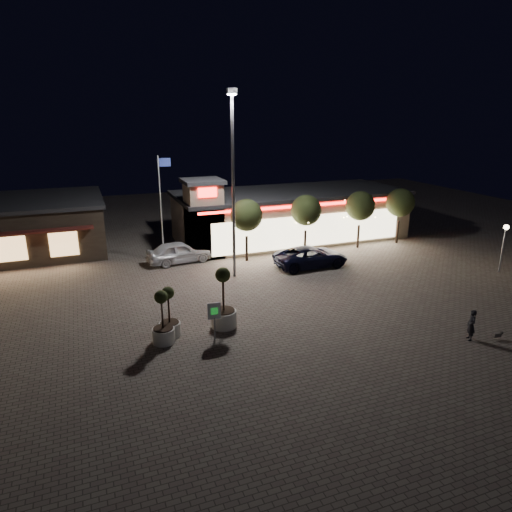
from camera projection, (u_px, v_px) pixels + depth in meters
name	position (u px, v px, depth m)	size (l,w,h in m)	color
ground	(247.00, 329.00, 24.06)	(90.00, 90.00, 0.00)	#675E53
retail_building	(286.00, 215.00, 40.74)	(20.40, 8.40, 6.10)	tan
floodlight_pole	(233.00, 175.00, 29.77)	(0.60, 0.40, 12.38)	gray
flagpole	(162.00, 200.00, 33.56)	(0.95, 0.10, 8.00)	white
lamp_post_east	(504.00, 239.00, 31.98)	(0.36, 0.36, 3.48)	gray
string_tree_a	(246.00, 215.00, 34.16)	(2.42, 2.42, 4.79)	#332319
string_tree_b	(306.00, 210.00, 35.88)	(2.42, 2.42, 4.79)	#332319
string_tree_c	(360.00, 206.00, 37.59)	(2.42, 2.42, 4.79)	#332319
string_tree_d	(400.00, 203.00, 38.97)	(2.42, 2.42, 4.79)	#332319
pickup_truck	(311.00, 257.00, 33.63)	(2.55, 5.53, 1.54)	black
white_sedan	(179.00, 252.00, 34.56)	(1.95, 4.86, 1.65)	silver
pedestrian	(471.00, 325.00, 22.69)	(0.58, 0.38, 1.60)	black
dog	(498.00, 334.00, 22.86)	(0.56, 0.24, 0.30)	#59514C
planter_left	(170.00, 321.00, 23.09)	(1.09, 1.09, 2.68)	silver
planter_mid	(163.00, 327.00, 22.42)	(1.12, 1.12, 2.76)	silver
planter_right	(224.00, 309.00, 24.05)	(1.35, 1.35, 3.33)	silver
valet_sign	(214.00, 314.00, 22.50)	(0.66, 0.14, 2.01)	gray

